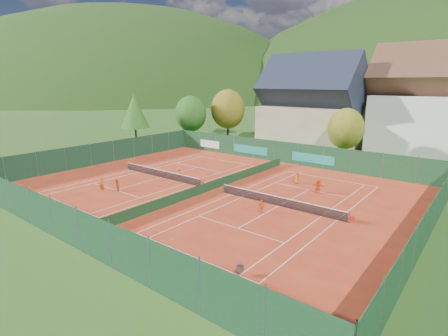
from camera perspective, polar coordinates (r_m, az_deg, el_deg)
ground at (r=37.01m, az=-1.92°, el=-3.62°), size 600.00×600.00×0.00m
clay_pad at (r=37.00m, az=-1.92°, el=-3.59°), size 40.00×32.00×0.01m
court_markings_left at (r=42.41m, az=-10.22°, el=-1.51°), size 11.03×23.83×0.00m
court_markings_right at (r=32.68m, az=8.93°, el=-6.14°), size 11.03×23.83×0.00m
tennis_net_left at (r=42.17m, az=-10.11°, el=-0.90°), size 13.30×0.10×1.02m
tennis_net_right at (r=32.44m, az=9.20°, el=-5.38°), size 13.30×0.10×1.02m
court_divider at (r=36.86m, az=-1.93°, el=-2.85°), size 0.03×28.80×1.00m
fence_north at (r=49.77m, az=9.62°, el=2.52°), size 40.00×0.10×3.00m
fence_south at (r=27.07m, az=-24.60°, el=-8.24°), size 40.00×0.04×3.00m
fence_west at (r=51.49m, az=-19.22°, el=2.35°), size 0.04×32.00×3.00m
fence_east at (r=28.78m, az=30.53°, el=-7.68°), size 0.09×32.00×3.00m
chalet at (r=62.67m, az=14.03°, el=9.38°), size 16.20×12.00×16.00m
hotel_block_a at (r=63.40m, az=32.41°, el=8.40°), size 21.60×11.00×17.25m
tree_west_front at (r=65.14m, az=-5.46°, el=8.80°), size 5.72×5.72×8.69m
tree_west_mid at (r=67.03m, az=0.64°, el=9.58°), size 6.44×6.44×9.78m
tree_west_back at (r=76.96m, az=0.74°, el=10.64°), size 5.60×5.60×10.00m
tree_center at (r=52.13m, az=19.26°, el=6.08°), size 5.01×5.01×7.60m
tree_west_side at (r=64.21m, az=-14.41°, el=8.96°), size 5.04×5.04×9.00m
ball_hopper at (r=21.21m, az=2.66°, el=-15.99°), size 0.34×0.34×0.80m
loose_ball_0 at (r=38.20m, az=-13.85°, el=-3.39°), size 0.07×0.07×0.07m
loose_ball_1 at (r=26.09m, az=-8.46°, el=-11.41°), size 0.07×0.07×0.07m
player_left_near at (r=38.70m, az=-19.36°, el=-2.46°), size 0.65×0.61×1.49m
player_left_mid at (r=37.94m, az=-17.11°, el=-2.75°), size 0.80×0.78×1.31m
player_left_far at (r=40.89m, az=-7.38°, el=-0.93°), size 1.09×0.87×1.47m
player_right_near at (r=30.51m, az=6.15°, el=-6.30°), size 0.79×0.49×1.25m
player_right_far_a at (r=39.97m, az=11.76°, el=-1.59°), size 0.68×0.49×1.29m
player_right_far_b at (r=36.92m, az=15.08°, el=-2.91°), size 1.44×0.77×1.49m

